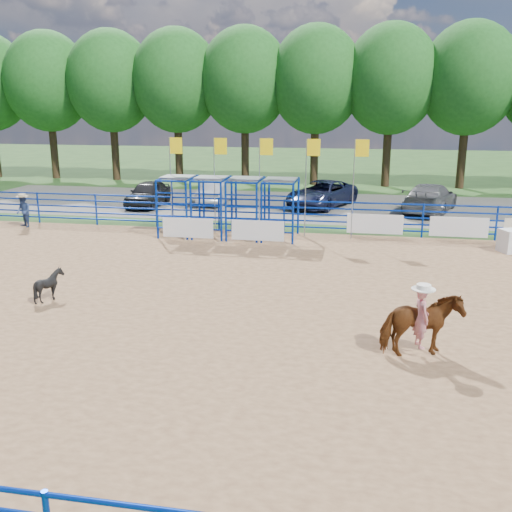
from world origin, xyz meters
name	(u,v)px	position (x,y,z in m)	size (l,w,h in m)	color
ground	(237,309)	(0.00, 0.00, 0.00)	(120.00, 120.00, 0.00)	#2F5321
arena_dirt	(237,308)	(0.00, 0.00, 0.01)	(30.00, 20.00, 0.02)	#9A724D
gravel_strip	(300,206)	(0.00, 17.00, 0.01)	(40.00, 10.00, 0.01)	#67645B
horse_and_rider	(421,321)	(4.78, -2.34, 0.88)	(1.94, 1.32, 2.42)	#633313
calf	(49,285)	(-5.56, -0.34, 0.48)	(0.75, 0.84, 0.93)	black
spectator_cowboy	(24,211)	(-12.09, 8.89, 0.80)	(0.91, 0.87, 1.54)	navy
car_a	(148,194)	(-8.43, 15.37, 0.72)	(1.68, 4.17, 1.42)	black
car_b	(216,192)	(-4.88, 16.88, 0.65)	(1.36, 3.90, 1.28)	#93979B
car_c	(322,194)	(1.20, 16.92, 0.73)	(2.40, 5.20, 1.45)	#141833
car_d	(430,198)	(6.98, 16.31, 0.77)	(2.13, 5.25, 1.52)	#575759
perimeter_fence	(237,283)	(0.00, 0.00, 0.75)	(30.10, 20.10, 1.50)	#072BA0
chute_assembly	(237,208)	(-1.90, 8.84, 1.26)	(19.32, 2.41, 4.20)	#072BA0
treeline	(316,74)	(0.00, 26.00, 7.53)	(56.40, 6.40, 11.24)	#3F2B19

